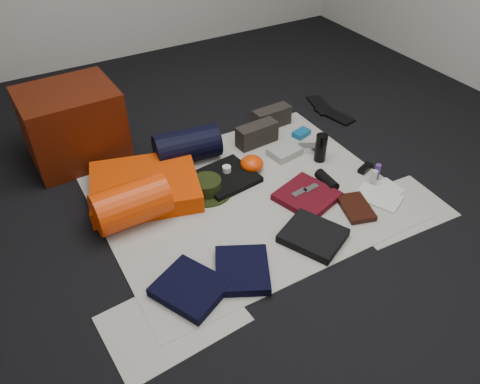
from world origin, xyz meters
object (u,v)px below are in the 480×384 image
compact_camera (307,148)px  paperback_book (356,208)px  red_cabinet (73,125)px  stuff_sack (131,204)px  water_bottle (321,148)px  sleeping_pad (145,186)px  navy_duffel (187,146)px

compact_camera → paperback_book: size_ratio=0.50×
red_cabinet → compact_camera: bearing=-30.1°
stuff_sack → water_bottle: stuff_sack is taller
sleeping_pad → stuff_sack: bearing=-127.3°
sleeping_pad → navy_duffel: bearing=27.9°
red_cabinet → navy_duffel: size_ratio=1.38×
navy_duffel → compact_camera: 0.76m
red_cabinet → water_bottle: bearing=-33.8°
red_cabinet → paperback_book: (1.17, -1.28, -0.21)m
water_bottle → paperback_book: bearing=-104.0°
sleeping_pad → navy_duffel: navy_duffel is taller
navy_duffel → paperback_book: (0.59, -0.89, -0.09)m
compact_camera → stuff_sack: bearing=-147.5°
sleeping_pad → compact_camera: size_ratio=5.28×
paperback_book → stuff_sack: bearing=170.5°
water_bottle → compact_camera: water_bottle is taller
water_bottle → red_cabinet: bearing=148.2°
water_bottle → paperback_book: 0.50m
compact_camera → paperback_book: bearing=-71.0°
red_cabinet → navy_duffel: (0.57, -0.39, -0.12)m
navy_duffel → compact_camera: bearing=-15.3°
sleeping_pad → paperback_book: sleeping_pad is taller
red_cabinet → navy_duffel: red_cabinet is taller
paperback_book → navy_duffel: bearing=140.1°
sleeping_pad → paperback_book: size_ratio=2.62×
sleeping_pad → stuff_sack: 0.23m
sleeping_pad → red_cabinet: bearing=111.0°
water_bottle → compact_camera: size_ratio=1.62×
navy_duffel → sleeping_pad: bearing=-144.6°
sleeping_pad → water_bottle: bearing=-12.0°
red_cabinet → water_bottle: 1.52m
red_cabinet → compact_camera: red_cabinet is taller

